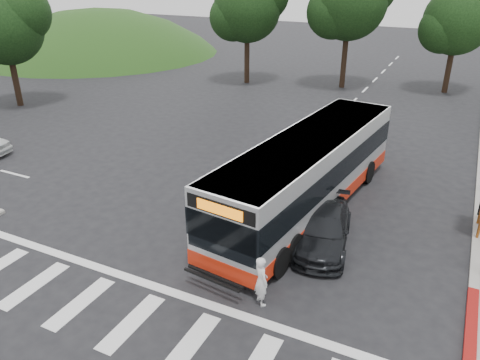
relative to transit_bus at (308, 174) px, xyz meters
The scene contains 12 objects.
ground 4.88m from the transit_bus, 120.37° to the right, with size 140.00×140.00×0.00m, color black.
curb_east 7.95m from the transit_bus, 31.15° to the left, with size 0.30×40.00×0.15m, color #9E9991.
curb_east_red 9.09m from the transit_bus, 41.78° to the right, with size 0.32×6.00×0.15m, color maroon.
hillside_nw 43.11m from the transit_bus, 142.82° to the left, with size 44.00×44.00×10.00m, color #213F14.
crosswalk_ladder 9.40m from the transit_bus, 104.53° to the right, with size 18.00×2.60×0.01m, color silver.
tree_north_a 23.12m from the transit_bus, 100.86° to the left, with size 6.60×6.15×10.17m.
tree_north_b 24.72m from the transit_bus, 81.16° to the left, with size 5.72×5.33×8.43m.
tree_north_c 23.99m from the transit_bus, 121.35° to the left, with size 6.16×5.74×9.30m.
tree_west_a 25.33m from the transit_bus, 165.89° to the left, with size 5.72×5.33×8.43m.
transit_bus is the anchor object (origin of this frame).
pedestrian 6.55m from the transit_bus, 83.50° to the right, with size 0.61×0.40×1.68m, color white.
dark_sedan 2.94m from the transit_bus, 58.02° to the right, with size 1.86×4.57×1.33m, color black.
Camera 1 is at (7.59, -13.20, 9.65)m, focal length 35.00 mm.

